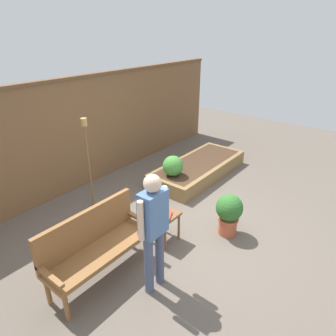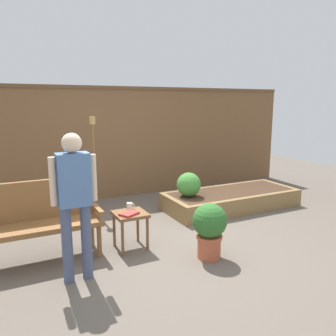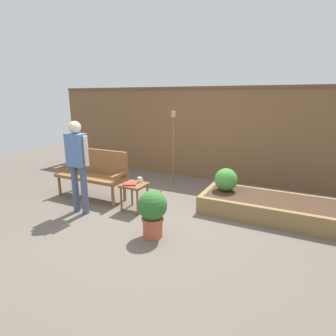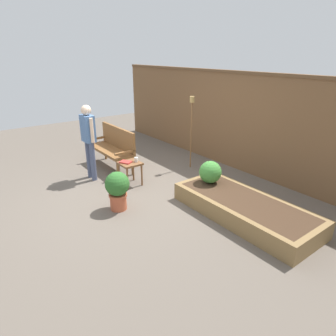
{
  "view_description": "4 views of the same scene",
  "coord_description": "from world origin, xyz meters",
  "px_view_note": "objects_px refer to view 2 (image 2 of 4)",
  "views": [
    {
      "loc": [
        -3.31,
        -2.24,
        2.97
      ],
      "look_at": [
        0.14,
        0.49,
        0.92
      ],
      "focal_mm": 32.56,
      "sensor_mm": 36.0,
      "label": 1
    },
    {
      "loc": [
        -1.82,
        -3.73,
        1.85
      ],
      "look_at": [
        0.27,
        0.43,
        0.95
      ],
      "focal_mm": 36.16,
      "sensor_mm": 36.0,
      "label": 2
    },
    {
      "loc": [
        2.14,
        -3.65,
        1.94
      ],
      "look_at": [
        0.12,
        0.41,
        0.76
      ],
      "focal_mm": 29.61,
      "sensor_mm": 36.0,
      "label": 3
    },
    {
      "loc": [
        4.47,
        -2.59,
        2.53
      ],
      "look_at": [
        0.63,
        0.31,
        0.65
      ],
      "focal_mm": 31.85,
      "sensor_mm": 36.0,
      "label": 4
    }
  ],
  "objects_px": {
    "garden_bench": "(37,215)",
    "cup_on_table": "(130,206)",
    "shrub_near_bench": "(189,185)",
    "book_on_table": "(129,214)",
    "side_table": "(130,219)",
    "person_by_bench": "(74,195)",
    "tiki_torch": "(93,147)",
    "potted_boxwood": "(210,227)"
  },
  "relations": [
    {
      "from": "tiki_torch",
      "to": "person_by_bench",
      "type": "xyz_separation_m",
      "value": [
        -0.75,
        -2.11,
        -0.19
      ]
    },
    {
      "from": "garden_bench",
      "to": "person_by_bench",
      "type": "xyz_separation_m",
      "value": [
        0.31,
        -0.71,
        0.39
      ]
    },
    {
      "from": "book_on_table",
      "to": "shrub_near_bench",
      "type": "distance_m",
      "value": 1.7
    },
    {
      "from": "cup_on_table",
      "to": "garden_bench",
      "type": "bearing_deg",
      "value": 175.14
    },
    {
      "from": "cup_on_table",
      "to": "tiki_torch",
      "type": "bearing_deg",
      "value": 92.51
    },
    {
      "from": "book_on_table",
      "to": "shrub_near_bench",
      "type": "xyz_separation_m",
      "value": [
        1.41,
        0.95,
        0.01
      ]
    },
    {
      "from": "shrub_near_bench",
      "to": "side_table",
      "type": "bearing_deg",
      "value": -147.4
    },
    {
      "from": "side_table",
      "to": "person_by_bench",
      "type": "relative_size",
      "value": 0.31
    },
    {
      "from": "tiki_torch",
      "to": "book_on_table",
      "type": "bearing_deg",
      "value": -90.52
    },
    {
      "from": "garden_bench",
      "to": "shrub_near_bench",
      "type": "distance_m",
      "value": 2.54
    },
    {
      "from": "shrub_near_bench",
      "to": "garden_bench",
      "type": "bearing_deg",
      "value": -165.02
    },
    {
      "from": "book_on_table",
      "to": "side_table",
      "type": "bearing_deg",
      "value": 33.42
    },
    {
      "from": "garden_bench",
      "to": "person_by_bench",
      "type": "relative_size",
      "value": 0.92
    },
    {
      "from": "side_table",
      "to": "cup_on_table",
      "type": "height_order",
      "value": "cup_on_table"
    },
    {
      "from": "book_on_table",
      "to": "tiki_torch",
      "type": "relative_size",
      "value": 0.14
    },
    {
      "from": "side_table",
      "to": "book_on_table",
      "type": "xyz_separation_m",
      "value": [
        -0.04,
        -0.07,
        0.1
      ]
    },
    {
      "from": "cup_on_table",
      "to": "person_by_bench",
      "type": "relative_size",
      "value": 0.07
    },
    {
      "from": "tiki_torch",
      "to": "shrub_near_bench",
      "type": "bearing_deg",
      "value": -28.26
    },
    {
      "from": "garden_bench",
      "to": "cup_on_table",
      "type": "bearing_deg",
      "value": -4.86
    },
    {
      "from": "garden_bench",
      "to": "cup_on_table",
      "type": "relative_size",
      "value": 12.88
    },
    {
      "from": "book_on_table",
      "to": "shrub_near_bench",
      "type": "relative_size",
      "value": 0.55
    },
    {
      "from": "cup_on_table",
      "to": "book_on_table",
      "type": "distance_m",
      "value": 0.21
    },
    {
      "from": "shrub_near_bench",
      "to": "tiki_torch",
      "type": "xyz_separation_m",
      "value": [
        -1.39,
        0.75,
        0.62
      ]
    },
    {
      "from": "cup_on_table",
      "to": "potted_boxwood",
      "type": "height_order",
      "value": "potted_boxwood"
    },
    {
      "from": "side_table",
      "to": "potted_boxwood",
      "type": "xyz_separation_m",
      "value": [
        0.75,
        -0.68,
        -0.0
      ]
    },
    {
      "from": "book_on_table",
      "to": "potted_boxwood",
      "type": "bearing_deg",
      "value": -65.17
    },
    {
      "from": "shrub_near_bench",
      "to": "person_by_bench",
      "type": "xyz_separation_m",
      "value": [
        -2.14,
        -1.36,
        0.43
      ]
    },
    {
      "from": "cup_on_table",
      "to": "shrub_near_bench",
      "type": "xyz_separation_m",
      "value": [
        1.33,
        0.75,
        -0.02
      ]
    },
    {
      "from": "side_table",
      "to": "book_on_table",
      "type": "distance_m",
      "value": 0.13
    },
    {
      "from": "side_table",
      "to": "tiki_torch",
      "type": "distance_m",
      "value": 1.78
    },
    {
      "from": "cup_on_table",
      "to": "side_table",
      "type": "bearing_deg",
      "value": -108.5
    },
    {
      "from": "shrub_near_bench",
      "to": "cup_on_table",
      "type": "bearing_deg",
      "value": -150.45
    },
    {
      "from": "side_table",
      "to": "person_by_bench",
      "type": "xyz_separation_m",
      "value": [
        -0.77,
        -0.49,
        0.54
      ]
    },
    {
      "from": "side_table",
      "to": "person_by_bench",
      "type": "bearing_deg",
      "value": -147.67
    },
    {
      "from": "garden_bench",
      "to": "cup_on_table",
      "type": "xyz_separation_m",
      "value": [
        1.13,
        -0.1,
        -0.02
      ]
    },
    {
      "from": "potted_boxwood",
      "to": "person_by_bench",
      "type": "xyz_separation_m",
      "value": [
        -1.52,
        0.19,
        0.54
      ]
    },
    {
      "from": "person_by_bench",
      "to": "book_on_table",
      "type": "bearing_deg",
      "value": 29.64
    },
    {
      "from": "potted_boxwood",
      "to": "cup_on_table",
      "type": "bearing_deg",
      "value": 131.36
    },
    {
      "from": "shrub_near_bench",
      "to": "book_on_table",
      "type": "bearing_deg",
      "value": -146.07
    },
    {
      "from": "garden_bench",
      "to": "person_by_bench",
      "type": "height_order",
      "value": "person_by_bench"
    },
    {
      "from": "garden_bench",
      "to": "book_on_table",
      "type": "distance_m",
      "value": 1.09
    },
    {
      "from": "potted_boxwood",
      "to": "person_by_bench",
      "type": "height_order",
      "value": "person_by_bench"
    }
  ]
}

